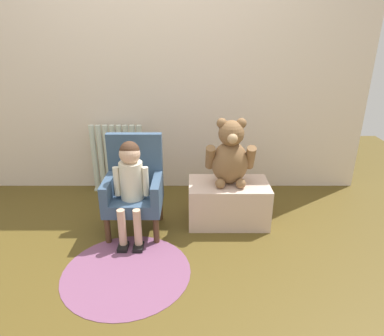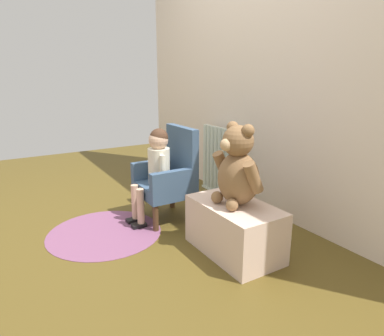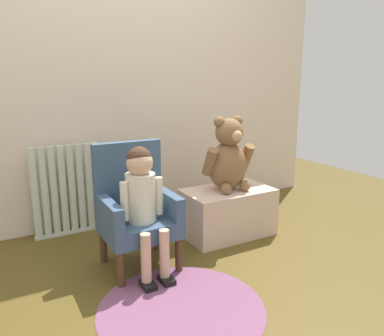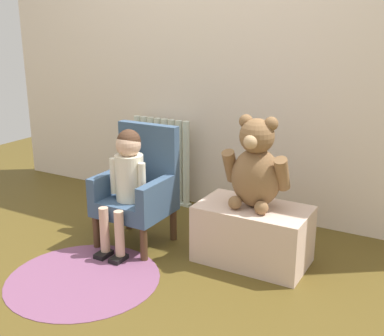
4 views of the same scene
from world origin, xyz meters
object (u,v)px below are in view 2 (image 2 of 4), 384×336
object	(u,v)px
child_figure	(156,162)
floor_rug	(105,232)
large_teddy_bear	(238,169)
child_armchair	(170,176)
radiator	(218,161)
low_bench	(234,228)

from	to	relation	value
child_figure	floor_rug	xyz separation A→B (m)	(0.01, -0.44, -0.48)
child_figure	large_teddy_bear	bearing A→B (deg)	16.28
floor_rug	child_armchair	bearing A→B (deg)	91.47
radiator	floor_rug	size ratio (longest dim) A/B	0.79
radiator	low_bench	size ratio (longest dim) A/B	1.04
child_armchair	low_bench	world-z (taller)	child_armchair
radiator	child_figure	distance (m)	0.84
radiator	child_figure	world-z (taller)	child_figure
radiator	child_armchair	size ratio (longest dim) A/B	0.89
radiator	child_figure	bearing A→B (deg)	-71.36
child_figure	floor_rug	world-z (taller)	child_figure
child_armchair	radiator	bearing A→B (deg)	111.61
radiator	large_teddy_bear	xyz separation A→B (m)	(0.99, -0.56, 0.24)
low_bench	large_teddy_bear	xyz separation A→B (m)	(0.00, 0.01, 0.40)
child_figure	floor_rug	size ratio (longest dim) A/B	0.89
child_armchair	large_teddy_bear	size ratio (longest dim) A/B	1.42
large_teddy_bear	low_bench	bearing A→B (deg)	-94.94
child_figure	floor_rug	bearing A→B (deg)	-88.15
large_teddy_bear	floor_rug	distance (m)	1.12
child_armchair	low_bench	distance (m)	0.76
radiator	low_bench	xyz separation A→B (m)	(0.99, -0.57, -0.16)
child_figure	low_bench	bearing A→B (deg)	15.62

